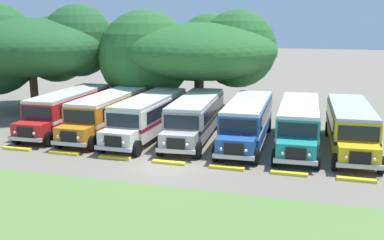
{
  "coord_description": "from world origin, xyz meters",
  "views": [
    {
      "loc": [
        8.59,
        -24.02,
        8.28
      ],
      "look_at": [
        0.0,
        5.09,
        1.6
      ],
      "focal_mm": 43.31,
      "sensor_mm": 36.0,
      "label": 1
    }
  ],
  "objects_px": {
    "parked_bus_slot_0": "(69,108)",
    "secondary_tree": "(30,47)",
    "parked_bus_slot_6": "(350,125)",
    "parked_bus_slot_1": "(109,111)",
    "parked_bus_slot_2": "(149,114)",
    "parked_bus_slot_5": "(299,122)",
    "parked_bus_slot_4": "(247,119)",
    "broad_shade_tree": "(193,52)",
    "parked_bus_slot_3": "(196,116)"
  },
  "relations": [
    {
      "from": "parked_bus_slot_4",
      "to": "secondary_tree",
      "type": "bearing_deg",
      "value": -107.91
    },
    {
      "from": "parked_bus_slot_5",
      "to": "parked_bus_slot_6",
      "type": "xyz_separation_m",
      "value": [
        3.24,
        0.18,
        0.0
      ]
    },
    {
      "from": "parked_bus_slot_2",
      "to": "parked_bus_slot_6",
      "type": "height_order",
      "value": "same"
    },
    {
      "from": "parked_bus_slot_3",
      "to": "broad_shade_tree",
      "type": "xyz_separation_m",
      "value": [
        -2.79,
        8.82,
        3.83
      ]
    },
    {
      "from": "parked_bus_slot_4",
      "to": "parked_bus_slot_3",
      "type": "bearing_deg",
      "value": -95.21
    },
    {
      "from": "parked_bus_slot_6",
      "to": "secondary_tree",
      "type": "xyz_separation_m",
      "value": [
        -27.54,
        5.61,
        4.16
      ]
    },
    {
      "from": "parked_bus_slot_2",
      "to": "parked_bus_slot_5",
      "type": "relative_size",
      "value": 1.0
    },
    {
      "from": "parked_bus_slot_5",
      "to": "secondary_tree",
      "type": "xyz_separation_m",
      "value": [
        -24.3,
        5.78,
        4.16
      ]
    },
    {
      "from": "parked_bus_slot_2",
      "to": "parked_bus_slot_3",
      "type": "bearing_deg",
      "value": 100.06
    },
    {
      "from": "parked_bus_slot_1",
      "to": "parked_bus_slot_6",
      "type": "xyz_separation_m",
      "value": [
        16.95,
        0.39,
        0.0
      ]
    },
    {
      "from": "parked_bus_slot_5",
      "to": "parked_bus_slot_6",
      "type": "distance_m",
      "value": 3.24
    },
    {
      "from": "parked_bus_slot_3",
      "to": "parked_bus_slot_6",
      "type": "height_order",
      "value": "same"
    },
    {
      "from": "parked_bus_slot_0",
      "to": "parked_bus_slot_4",
      "type": "xyz_separation_m",
      "value": [
        13.72,
        -0.07,
        0.0
      ]
    },
    {
      "from": "parked_bus_slot_6",
      "to": "parked_bus_slot_1",
      "type": "bearing_deg",
      "value": -91.85
    },
    {
      "from": "parked_bus_slot_0",
      "to": "broad_shade_tree",
      "type": "distance_m",
      "value": 12.12
    },
    {
      "from": "parked_bus_slot_1",
      "to": "secondary_tree",
      "type": "distance_m",
      "value": 12.86
    },
    {
      "from": "parked_bus_slot_3",
      "to": "parked_bus_slot_4",
      "type": "distance_m",
      "value": 3.72
    },
    {
      "from": "parked_bus_slot_6",
      "to": "broad_shade_tree",
      "type": "bearing_deg",
      "value": -126.81
    },
    {
      "from": "parked_bus_slot_1",
      "to": "parked_bus_slot_6",
      "type": "relative_size",
      "value": 0.99
    },
    {
      "from": "parked_bus_slot_1",
      "to": "parked_bus_slot_4",
      "type": "height_order",
      "value": "same"
    },
    {
      "from": "parked_bus_slot_1",
      "to": "parked_bus_slot_3",
      "type": "distance_m",
      "value": 6.59
    },
    {
      "from": "parked_bus_slot_0",
      "to": "parked_bus_slot_3",
      "type": "height_order",
      "value": "same"
    },
    {
      "from": "parked_bus_slot_3",
      "to": "parked_bus_slot_6",
      "type": "relative_size",
      "value": 1.0
    },
    {
      "from": "parked_bus_slot_3",
      "to": "parked_bus_slot_2",
      "type": "bearing_deg",
      "value": -84.55
    },
    {
      "from": "parked_bus_slot_2",
      "to": "parked_bus_slot_0",
      "type": "bearing_deg",
      "value": -93.36
    },
    {
      "from": "parked_bus_slot_2",
      "to": "secondary_tree",
      "type": "bearing_deg",
      "value": -113.82
    },
    {
      "from": "broad_shade_tree",
      "to": "secondary_tree",
      "type": "distance_m",
      "value": 14.73
    },
    {
      "from": "parked_bus_slot_3",
      "to": "secondary_tree",
      "type": "xyz_separation_m",
      "value": [
        -17.17,
        5.67,
        4.16
      ]
    },
    {
      "from": "parked_bus_slot_4",
      "to": "secondary_tree",
      "type": "xyz_separation_m",
      "value": [
        -20.88,
        5.86,
        4.16
      ]
    },
    {
      "from": "parked_bus_slot_5",
      "to": "broad_shade_tree",
      "type": "xyz_separation_m",
      "value": [
        -9.92,
        8.93,
        3.83
      ]
    },
    {
      "from": "parked_bus_slot_1",
      "to": "parked_bus_slot_3",
      "type": "relative_size",
      "value": 0.99
    },
    {
      "from": "broad_shade_tree",
      "to": "secondary_tree",
      "type": "xyz_separation_m",
      "value": [
        -14.38,
        -3.15,
        0.33
      ]
    },
    {
      "from": "parked_bus_slot_0",
      "to": "secondary_tree",
      "type": "xyz_separation_m",
      "value": [
        -7.16,
        5.79,
        4.16
      ]
    },
    {
      "from": "parked_bus_slot_0",
      "to": "broad_shade_tree",
      "type": "bearing_deg",
      "value": 139.19
    },
    {
      "from": "parked_bus_slot_4",
      "to": "parked_bus_slot_6",
      "type": "distance_m",
      "value": 6.66
    },
    {
      "from": "parked_bus_slot_3",
      "to": "parked_bus_slot_6",
      "type": "distance_m",
      "value": 10.37
    },
    {
      "from": "parked_bus_slot_4",
      "to": "parked_bus_slot_5",
      "type": "height_order",
      "value": "same"
    },
    {
      "from": "parked_bus_slot_0",
      "to": "parked_bus_slot_2",
      "type": "bearing_deg",
      "value": 84.37
    },
    {
      "from": "parked_bus_slot_2",
      "to": "parked_bus_slot_5",
      "type": "height_order",
      "value": "same"
    },
    {
      "from": "parked_bus_slot_2",
      "to": "parked_bus_slot_6",
      "type": "xyz_separation_m",
      "value": [
        13.68,
        0.63,
        0.0
      ]
    },
    {
      "from": "parked_bus_slot_3",
      "to": "parked_bus_slot_4",
      "type": "xyz_separation_m",
      "value": [
        3.71,
        -0.19,
        0.0
      ]
    },
    {
      "from": "parked_bus_slot_0",
      "to": "parked_bus_slot_4",
      "type": "relative_size",
      "value": 1.0
    },
    {
      "from": "parked_bus_slot_0",
      "to": "parked_bus_slot_6",
      "type": "xyz_separation_m",
      "value": [
        20.38,
        0.19,
        0.0
      ]
    },
    {
      "from": "parked_bus_slot_5",
      "to": "parked_bus_slot_1",
      "type": "bearing_deg",
      "value": -91.42
    },
    {
      "from": "parked_bus_slot_3",
      "to": "parked_bus_slot_4",
      "type": "bearing_deg",
      "value": 82.8
    },
    {
      "from": "parked_bus_slot_5",
      "to": "secondary_tree",
      "type": "relative_size",
      "value": 0.75
    },
    {
      "from": "parked_bus_slot_1",
      "to": "broad_shade_tree",
      "type": "distance_m",
      "value": 10.61
    },
    {
      "from": "parked_bus_slot_4",
      "to": "parked_bus_slot_5",
      "type": "relative_size",
      "value": 1.0
    },
    {
      "from": "parked_bus_slot_1",
      "to": "parked_bus_slot_5",
      "type": "relative_size",
      "value": 1.0
    },
    {
      "from": "parked_bus_slot_2",
      "to": "broad_shade_tree",
      "type": "relative_size",
      "value": 0.71
    }
  ]
}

